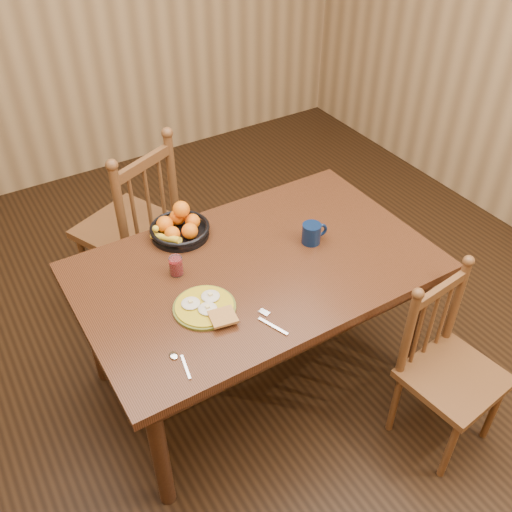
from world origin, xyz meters
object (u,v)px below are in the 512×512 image
dining_table (256,279)px  chair_near (448,369)px  coffee_mug (312,233)px  chair_far (132,227)px  fruit_bowl (179,227)px  breakfast_plate (205,307)px

dining_table → chair_near: 0.95m
dining_table → coffee_mug: 0.34m
chair_far → chair_near: bearing=92.6°
coffee_mug → fruit_bowl: (-0.51, 0.38, -0.00)m
dining_table → breakfast_plate: breakfast_plate is taller
breakfast_plate → fruit_bowl: size_ratio=1.02×
coffee_mug → fruit_bowl: size_ratio=0.46×
breakfast_plate → coffee_mug: 0.66m
breakfast_plate → chair_near: bearing=-34.6°
coffee_mug → fruit_bowl: bearing=143.7°
dining_table → chair_far: 0.94m
dining_table → fruit_bowl: (-0.20, 0.38, 0.13)m
chair_near → breakfast_plate: chair_near is taller
dining_table → fruit_bowl: size_ratio=5.52×
chair_near → fruit_bowl: fruit_bowl is taller
coffee_mug → chair_near: bearing=-72.8°
dining_table → fruit_bowl: 0.45m
fruit_bowl → breakfast_plate: bearing=-104.3°
dining_table → chair_near: chair_near is taller
chair_near → fruit_bowl: 1.39m
dining_table → coffee_mug: size_ratio=11.95×
fruit_bowl → chair_near: bearing=-56.4°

